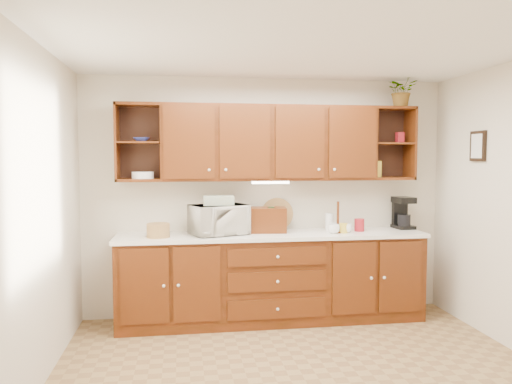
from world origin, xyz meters
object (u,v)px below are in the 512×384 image
object	(u,v)px
coffee_maker	(403,213)
microwave	(219,220)
bread_box	(268,220)
potted_plant	(402,91)

from	to	relation	value
coffee_maker	microwave	bearing A→B (deg)	-179.80
bread_box	potted_plant	bearing A→B (deg)	7.32
microwave	potted_plant	size ratio (longest dim) A/B	1.59
bread_box	potted_plant	xyz separation A→B (m)	(1.50, 0.03, 1.39)
bread_box	coffee_maker	xyz separation A→B (m)	(1.55, 0.07, 0.04)
coffee_maker	potted_plant	size ratio (longest dim) A/B	1.01
bread_box	coffee_maker	distance (m)	1.55
microwave	potted_plant	xyz separation A→B (m)	(2.03, 0.11, 1.37)
bread_box	coffee_maker	world-z (taller)	coffee_maker
microwave	bread_box	bearing A→B (deg)	-12.94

